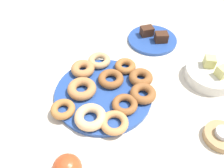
# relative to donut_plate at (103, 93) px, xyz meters

# --- Properties ---
(ground_plane) EXTENTS (2.40, 2.40, 0.00)m
(ground_plane) POSITION_rel_donut_plate_xyz_m (0.00, 0.00, -0.01)
(ground_plane) COLOR beige
(donut_plate) EXTENTS (0.33, 0.33, 0.01)m
(donut_plate) POSITION_rel_donut_plate_xyz_m (0.00, 0.00, 0.00)
(donut_plate) COLOR #284C9E
(donut_plate) RESTS_ON ground_plane
(donut_0) EXTENTS (0.13, 0.13, 0.03)m
(donut_0) POSITION_rel_donut_plate_xyz_m (0.10, -0.06, 0.02)
(donut_0) COLOR #EABC84
(donut_0) RESTS_ON donut_plate
(donut_1) EXTENTS (0.13, 0.13, 0.03)m
(donut_1) POSITION_rel_donut_plate_xyz_m (-0.02, -0.07, 0.02)
(donut_1) COLOR #C6844C
(donut_1) RESTS_ON donut_plate
(donut_2) EXTENTS (0.09, 0.09, 0.03)m
(donut_2) POSITION_rel_donut_plate_xyz_m (-0.02, 0.14, 0.02)
(donut_2) COLOR #995B2D
(donut_2) RESTS_ON donut_plate
(donut_3) EXTENTS (0.11, 0.11, 0.03)m
(donut_3) POSITION_rel_donut_plate_xyz_m (-0.04, 0.04, 0.02)
(donut_3) COLOR #995B2D
(donut_3) RESTS_ON donut_plate
(donut_4) EXTENTS (0.11, 0.11, 0.02)m
(donut_4) POSITION_rel_donut_plate_xyz_m (0.08, 0.05, 0.02)
(donut_4) COLOR #995B2D
(donut_4) RESTS_ON donut_plate
(donut_5) EXTENTS (0.08, 0.08, 0.02)m
(donut_5) POSITION_rel_donut_plate_xyz_m (-0.14, 0.02, 0.02)
(donut_5) COLOR tan
(donut_5) RESTS_ON donut_plate
(donut_6) EXTENTS (0.10, 0.10, 0.03)m
(donut_6) POSITION_rel_donut_plate_xyz_m (0.05, 0.12, 0.02)
(donut_6) COLOR #995B2D
(donut_6) RESTS_ON donut_plate
(donut_7) EXTENTS (0.09, 0.09, 0.02)m
(donut_7) POSITION_rel_donut_plate_xyz_m (-0.09, 0.10, 0.02)
(donut_7) COLOR #AD6B33
(donut_7) RESTS_ON donut_plate
(donut_8) EXTENTS (0.10, 0.10, 0.02)m
(donut_8) POSITION_rel_donut_plate_xyz_m (0.04, -0.14, 0.02)
(donut_8) COLOR #BC7A3D
(donut_8) RESTS_ON donut_plate
(donut_9) EXTENTS (0.12, 0.12, 0.03)m
(donut_9) POSITION_rel_donut_plate_xyz_m (-0.11, -0.05, 0.02)
(donut_9) COLOR #C6844C
(donut_9) RESTS_ON donut_plate
(donut_10) EXTENTS (0.09, 0.09, 0.02)m
(donut_10) POSITION_rel_donut_plate_xyz_m (0.13, 0.00, 0.02)
(donut_10) COLOR tan
(donut_10) RESTS_ON donut_plate
(cake_plate) EXTENTS (0.21, 0.21, 0.01)m
(cake_plate) POSITION_rel_donut_plate_xyz_m (-0.24, 0.27, -0.00)
(cake_plate) COLOR #284C9E
(cake_plate) RESTS_ON ground_plane
(brownie_near) EXTENTS (0.04, 0.05, 0.04)m
(brownie_near) POSITION_rel_donut_plate_xyz_m (-0.27, 0.26, 0.02)
(brownie_near) COLOR #472819
(brownie_near) RESTS_ON cake_plate
(brownie_far) EXTENTS (0.05, 0.06, 0.04)m
(brownie_far) POSITION_rel_donut_plate_xyz_m (-0.21, 0.30, 0.02)
(brownie_far) COLOR #472819
(brownie_far) RESTS_ON cake_plate
(candle_holder) EXTENTS (0.10, 0.10, 0.02)m
(candle_holder) POSITION_rel_donut_plate_xyz_m (0.25, 0.28, 0.00)
(candle_holder) COLOR tan
(candle_holder) RESTS_ON ground_plane
(tealight) EXTENTS (0.04, 0.04, 0.01)m
(tealight) POSITION_rel_donut_plate_xyz_m (0.25, 0.28, 0.02)
(tealight) COLOR silver
(tealight) RESTS_ON candle_holder
(fruit_bowl) EXTENTS (0.18, 0.18, 0.04)m
(fruit_bowl) POSITION_rel_donut_plate_xyz_m (0.03, 0.39, 0.01)
(fruit_bowl) COLOR silver
(fruit_bowl) RESTS_ON ground_plane
(melon_chunk_left) EXTENTS (0.05, 0.05, 0.04)m
(melon_chunk_left) POSITION_rel_donut_plate_xyz_m (-0.00, 0.39, 0.05)
(melon_chunk_left) COLOR #DBD67A
(melon_chunk_left) RESTS_ON fruit_bowl
(melon_chunk_right) EXTENTS (0.04, 0.04, 0.04)m
(melon_chunk_right) POSITION_rel_donut_plate_xyz_m (0.06, 0.40, 0.05)
(melon_chunk_right) COLOR #DBD67A
(melon_chunk_right) RESTS_ON fruit_bowl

